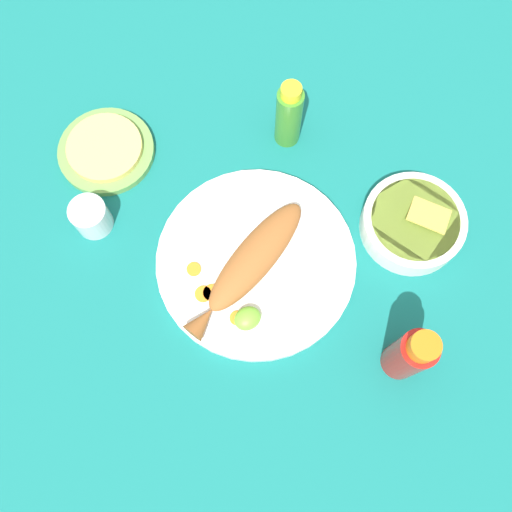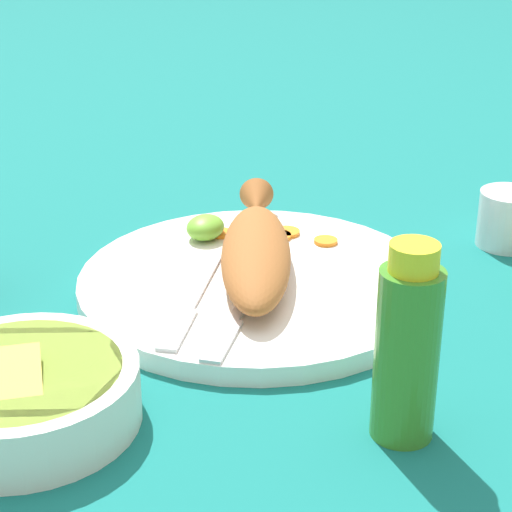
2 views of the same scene
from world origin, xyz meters
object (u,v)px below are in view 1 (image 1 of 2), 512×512
object	(u,v)px
salt_cup	(92,218)
tortilla_plate	(106,151)
hot_sauce_bottle_green	(289,115)
hot_sauce_bottle_red	(410,355)
fork_near	(294,228)
guacamole_bowl	(413,223)
main_plate	(256,261)
fried_fish	(251,262)
fork_far	(307,250)

from	to	relation	value
salt_cup	tortilla_plate	distance (m)	0.14
hot_sauce_bottle_green	hot_sauce_bottle_red	bearing A→B (deg)	-98.34
tortilla_plate	hot_sauce_bottle_green	bearing A→B (deg)	-25.14
fork_near	guacamole_bowl	world-z (taller)	guacamole_bowl
main_plate	hot_sauce_bottle_red	world-z (taller)	hot_sauce_bottle_red
fried_fish	tortilla_plate	xyz separation A→B (m)	(-0.11, 0.32, -0.03)
fried_fish	salt_cup	distance (m)	0.28
salt_cup	tortilla_plate	xyz separation A→B (m)	(0.08, 0.11, -0.02)
fork_near	tortilla_plate	xyz separation A→B (m)	(-0.21, 0.30, -0.01)
main_plate	fork_far	size ratio (longest dim) A/B	1.80
hot_sauce_bottle_green	guacamole_bowl	bearing A→B (deg)	-71.96
salt_cup	guacamole_bowl	size ratio (longest dim) A/B	0.36
tortilla_plate	hot_sauce_bottle_red	bearing A→B (deg)	-68.14
fork_far	hot_sauce_bottle_red	world-z (taller)	hot_sauce_bottle_red
salt_cup	tortilla_plate	size ratio (longest dim) A/B	0.37
main_plate	fork_near	world-z (taller)	fork_near
fork_far	hot_sauce_bottle_green	bearing A→B (deg)	55.70
fork_near	hot_sauce_bottle_green	bearing A→B (deg)	54.54
main_plate	salt_cup	distance (m)	0.29
salt_cup	hot_sauce_bottle_green	bearing A→B (deg)	-4.09
hot_sauce_bottle_green	salt_cup	xyz separation A→B (m)	(-0.37, 0.03, -0.04)
hot_sauce_bottle_red	salt_cup	xyz separation A→B (m)	(-0.31, 0.46, -0.05)
hot_sauce_bottle_red	hot_sauce_bottle_green	distance (m)	0.44
fried_fish	fork_near	size ratio (longest dim) A/B	1.49
fork_near	fried_fish	bearing A→B (deg)	-175.91
tortilla_plate	fork_near	bearing A→B (deg)	-55.77
fried_fish	fork_far	size ratio (longest dim) A/B	1.50
fork_near	salt_cup	xyz separation A→B (m)	(-0.28, 0.19, 0.01)
main_plate	fork_near	size ratio (longest dim) A/B	1.80
main_plate	hot_sauce_bottle_red	bearing A→B (deg)	-67.18
fried_fish	tortilla_plate	world-z (taller)	fried_fish
fried_fish	guacamole_bowl	size ratio (longest dim) A/B	1.61
guacamole_bowl	fork_far	bearing A→B (deg)	163.51
salt_cup	fried_fish	bearing A→B (deg)	-48.29
hot_sauce_bottle_red	hot_sauce_bottle_green	bearing A→B (deg)	81.66
fork_near	hot_sauce_bottle_green	world-z (taller)	hot_sauce_bottle_green
main_plate	hot_sauce_bottle_green	size ratio (longest dim) A/B	2.24
fork_far	salt_cup	world-z (taller)	salt_cup
fried_fish	main_plate	bearing A→B (deg)	-0.00
main_plate	fried_fish	distance (m)	0.03
fried_fish	hot_sauce_bottle_red	xyz separation A→B (m)	(0.12, -0.25, 0.04)
fork_far	hot_sauce_bottle_red	xyz separation A→B (m)	(0.03, -0.23, 0.06)
hot_sauce_bottle_green	guacamole_bowl	size ratio (longest dim) A/B	0.87
fork_near	hot_sauce_bottle_red	world-z (taller)	hot_sauce_bottle_red
main_plate	fried_fish	xyz separation A→B (m)	(-0.01, -0.00, 0.03)
fork_far	hot_sauce_bottle_red	distance (m)	0.24
fork_near	main_plate	bearing A→B (deg)	-177.49
main_plate	hot_sauce_bottle_green	bearing A→B (deg)	45.87
fork_far	hot_sauce_bottle_green	distance (m)	0.23
main_plate	fried_fish	size ratio (longest dim) A/B	1.20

